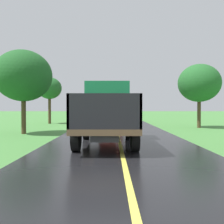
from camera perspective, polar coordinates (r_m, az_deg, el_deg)
The scene contains 5 objects.
banana_truck_near at distance 11.04m, azimuth -1.25°, elevation 0.20°, with size 2.38×5.82×2.80m.
banana_truck_far at distance 26.34m, azimuth -0.28°, elevation 0.76°, with size 2.38×5.81×2.80m.
roadside_tree_near_left at distance 25.19m, azimuth -14.55°, elevation 5.37°, with size 2.42×2.42×4.65m.
roadside_tree_mid_right at distance 20.74m, azimuth 19.70°, elevation 6.38°, with size 3.35×3.35×5.09m.
roadside_tree_far_left at distance 16.12m, azimuth -20.17°, elevation 7.95°, with size 3.51×3.51×5.18m.
Camera 1 is at (-0.34, 1.62, 1.66)m, focal length 38.96 mm.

